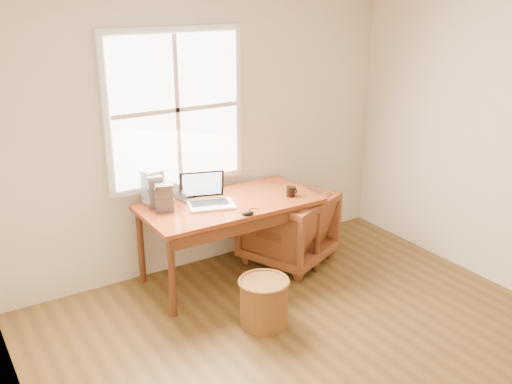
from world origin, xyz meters
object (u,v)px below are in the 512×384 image
(armchair, at_px, (287,227))
(coffee_mug, at_px, (291,192))
(wicker_stool, at_px, (264,303))
(laptop, at_px, (211,191))
(desk, at_px, (230,204))
(cd_stack_a, at_px, (153,187))

(armchair, bearing_deg, coffee_mug, 38.94)
(wicker_stool, distance_m, laptop, 1.09)
(desk, bearing_deg, armchair, 0.00)
(wicker_stool, xyz_separation_m, cd_stack_a, (-0.42, 1.16, 0.71))
(desk, xyz_separation_m, coffee_mug, (0.55, -0.18, 0.07))
(desk, xyz_separation_m, cd_stack_a, (-0.60, 0.32, 0.18))
(laptop, bearing_deg, armchair, 18.66)
(desk, relative_size, laptop, 3.91)
(armchair, bearing_deg, desk, -22.40)
(armchair, relative_size, wicker_stool, 2.03)
(desk, relative_size, coffee_mug, 17.23)
(wicker_stool, distance_m, coffee_mug, 1.15)
(armchair, xyz_separation_m, laptop, (-0.83, -0.01, 0.54))
(coffee_mug, bearing_deg, armchair, 79.79)
(wicker_stool, bearing_deg, armchair, 45.79)
(laptop, distance_m, coffee_mug, 0.76)
(desk, relative_size, armchair, 2.05)
(armchair, height_order, wicker_stool, armchair)
(desk, distance_m, coffee_mug, 0.58)
(desk, distance_m, wicker_stool, 1.01)
(desk, distance_m, armchair, 0.74)
(wicker_stool, xyz_separation_m, laptop, (-0.02, 0.83, 0.70))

